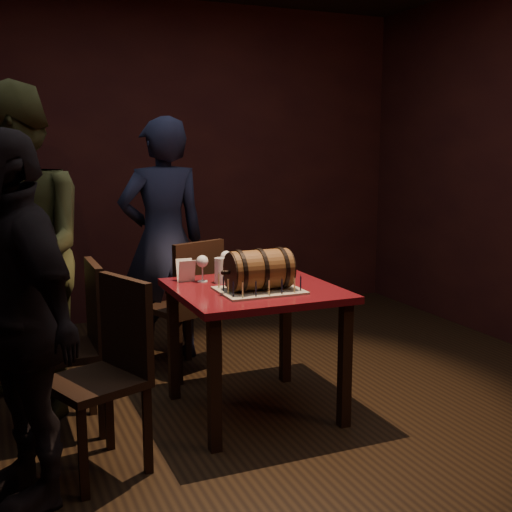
% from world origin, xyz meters
% --- Properties ---
extents(room_shell, '(5.04, 5.04, 2.80)m').
position_xyz_m(room_shell, '(0.00, 0.00, 1.40)').
color(room_shell, black).
rests_on(room_shell, ground).
extents(pub_table, '(0.90, 0.90, 0.75)m').
position_xyz_m(pub_table, '(0.12, 0.16, 0.64)').
color(pub_table, '#4B0C13').
rests_on(pub_table, ground).
extents(cake_board, '(0.45, 0.35, 0.01)m').
position_xyz_m(cake_board, '(0.11, 0.04, 0.76)').
color(cake_board, gray).
rests_on(cake_board, pub_table).
extents(barrel_cake, '(0.40, 0.24, 0.24)m').
position_xyz_m(barrel_cake, '(0.10, 0.04, 0.87)').
color(barrel_cake, brown).
rests_on(barrel_cake, cake_board).
extents(birthday_candles, '(0.40, 0.30, 0.09)m').
position_xyz_m(birthday_candles, '(0.11, 0.04, 0.80)').
color(birthday_candles, '#E1D086').
rests_on(birthday_candles, cake_board).
extents(wine_glass_left, '(0.07, 0.07, 0.16)m').
position_xyz_m(wine_glass_left, '(-0.11, 0.41, 0.87)').
color(wine_glass_left, silver).
rests_on(wine_glass_left, pub_table).
extents(wine_glass_mid, '(0.07, 0.07, 0.16)m').
position_xyz_m(wine_glass_mid, '(0.08, 0.50, 0.87)').
color(wine_glass_mid, silver).
rests_on(wine_glass_mid, pub_table).
extents(wine_glass_right, '(0.07, 0.07, 0.16)m').
position_xyz_m(wine_glass_right, '(0.25, 0.46, 0.87)').
color(wine_glass_right, silver).
rests_on(wine_glass_right, pub_table).
extents(pint_of_ale, '(0.07, 0.07, 0.15)m').
position_xyz_m(pint_of_ale, '(-0.02, 0.34, 0.82)').
color(pint_of_ale, silver).
rests_on(pint_of_ale, pub_table).
extents(menu_card, '(0.10, 0.05, 0.13)m').
position_xyz_m(menu_card, '(-0.19, 0.46, 0.81)').
color(menu_card, white).
rests_on(menu_card, pub_table).
extents(chair_back, '(0.52, 0.52, 0.93)m').
position_xyz_m(chair_back, '(-0.04, 0.89, 0.52)').
color(chair_back, black).
rests_on(chair_back, ground).
extents(chair_left_rear, '(0.40, 0.40, 0.93)m').
position_xyz_m(chair_left_rear, '(-0.85, 0.32, 0.52)').
color(chair_left_rear, black).
rests_on(chair_left_rear, ground).
extents(chair_left_front, '(0.52, 0.52, 0.93)m').
position_xyz_m(chair_left_front, '(-0.77, -0.18, 0.52)').
color(chair_left_front, black).
rests_on(chair_left_front, ground).
extents(person_back, '(0.66, 0.45, 1.75)m').
position_xyz_m(person_back, '(-0.10, 1.31, 0.87)').
color(person_back, '#181B31').
rests_on(person_back, ground).
extents(person_left_rear, '(0.95, 1.09, 1.90)m').
position_xyz_m(person_left_rear, '(-1.12, 0.61, 0.95)').
color(person_left_rear, '#3C3F1F').
rests_on(person_left_rear, ground).
extents(person_left_front, '(0.70, 1.03, 1.62)m').
position_xyz_m(person_left_front, '(-1.17, -0.33, 0.81)').
color(person_left_front, black).
rests_on(person_left_front, ground).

